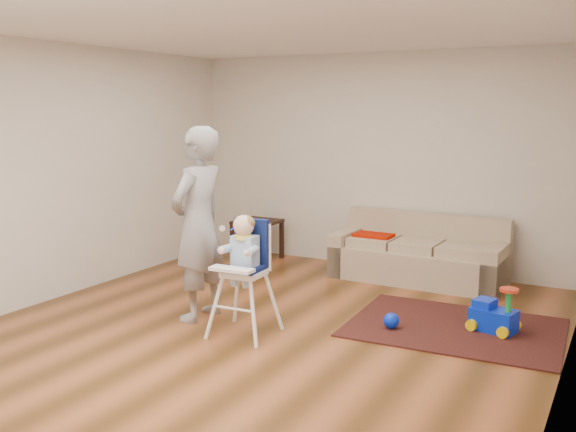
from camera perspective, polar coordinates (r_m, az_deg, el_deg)
The scene contains 9 objects.
ground at distance 6.02m, azimuth -1.85°, elevation -9.99°, with size 5.50×5.50×0.00m, color #4B2D10.
room_envelope at distance 6.14m, azimuth 0.56°, elevation 8.26°, with size 5.04×5.52×2.72m.
sofa at distance 7.69m, azimuth 11.48°, elevation -2.89°, with size 2.00×0.86×0.77m.
side_table at distance 8.61m, azimuth -2.74°, elevation -2.15°, with size 0.54×0.54×0.54m, color black, non-canonical shape.
area_rug at distance 6.23m, azimuth 14.60°, elevation -9.56°, with size 1.89×1.42×0.02m, color black.
ride_on_toy at distance 6.15m, azimuth 17.86°, elevation -7.79°, with size 0.39×0.28×0.43m, color #082AE8, non-canonical shape.
toy_ball at distance 6.04m, azimuth 9.17°, elevation -9.17°, with size 0.14×0.14×0.14m, color #082AE8.
high_chair at distance 5.74m, azimuth -3.91°, elevation -5.45°, with size 0.54×0.54×1.10m.
adult at distance 6.15m, azimuth -7.98°, elevation -0.73°, with size 0.68×0.44×1.85m, color #9A999C.
Camera 1 is at (2.88, -4.89, 2.01)m, focal length 40.00 mm.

